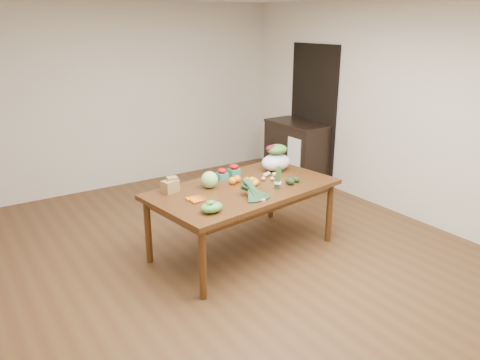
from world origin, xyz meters
TOP-DOWN VIEW (x-y plane):
  - floor at (0.00, 0.00)m, footprint 6.00×6.00m
  - room_walls at (0.00, 0.00)m, footprint 5.02×6.02m
  - dining_table at (0.17, 0.11)m, footprint 2.09×1.35m
  - doorway_dark at (2.48, 1.60)m, footprint 0.02×1.00m
  - cabinet at (2.22, 1.66)m, footprint 0.52×1.02m
  - dish_towel at (1.96, 1.40)m, footprint 0.02×0.28m
  - paper_bag at (-0.53, 0.39)m, footprint 0.24×0.21m
  - cabbage at (-0.13, 0.28)m, footprint 0.18×0.18m
  - strawberry_basket_a at (0.13, 0.46)m, footprint 0.12×0.12m
  - strawberry_basket_b at (0.32, 0.51)m, footprint 0.12×0.12m
  - orange_a at (0.12, 0.24)m, footprint 0.08×0.08m
  - orange_b at (0.20, 0.26)m, footprint 0.08×0.08m
  - orange_c at (0.27, 0.17)m, footprint 0.07×0.07m
  - mandarin_cluster at (0.28, 0.09)m, footprint 0.20×0.20m
  - carrots at (-0.42, 0.03)m, footprint 0.24×0.22m
  - snap_pea_bag at (-0.45, -0.31)m, footprint 0.22×0.16m
  - kale_bunch at (0.09, -0.25)m, footprint 0.37×0.44m
  - asparagus_bundle at (0.45, -0.14)m, footprint 0.10×0.13m
  - potato_a at (0.47, 0.15)m, footprint 0.05×0.05m
  - potato_b at (0.56, 0.10)m, footprint 0.05×0.05m
  - potato_c at (0.62, 0.26)m, footprint 0.06×0.05m
  - potato_d at (0.57, 0.24)m, footprint 0.06×0.05m
  - potato_e at (0.67, 0.20)m, footprint 0.06×0.05m
  - avocado_a at (0.63, -0.11)m, footprint 0.10×0.13m
  - avocado_b at (0.74, -0.08)m, footprint 0.09×0.11m
  - salad_bag at (0.81, 0.37)m, footprint 0.40×0.32m

SIDE VIEW (x-z plane):
  - floor at x=0.00m, z-range 0.00..0.00m
  - dining_table at x=0.17m, z-range 0.00..0.75m
  - cabinet at x=2.22m, z-range 0.00..0.94m
  - dish_towel at x=1.96m, z-range 0.33..0.78m
  - carrots at x=-0.42m, z-range 0.75..0.78m
  - potato_b at x=0.56m, z-range 0.75..0.79m
  - potato_a at x=0.47m, z-range 0.75..0.80m
  - potato_e at x=0.67m, z-range 0.75..0.80m
  - potato_c at x=0.62m, z-range 0.75..0.80m
  - potato_d at x=0.57m, z-range 0.75..0.80m
  - avocado_b at x=0.74m, z-range 0.75..0.81m
  - orange_c at x=0.27m, z-range 0.75..0.82m
  - avocado_a at x=0.63m, z-range 0.75..0.82m
  - orange_b at x=0.20m, z-range 0.75..0.83m
  - orange_a at x=0.12m, z-range 0.75..0.83m
  - snap_pea_bag at x=-0.45m, z-range 0.75..0.85m
  - strawberry_basket_a at x=0.13m, z-range 0.75..0.85m
  - mandarin_cluster at x=0.28m, z-range 0.75..0.85m
  - strawberry_basket_b at x=0.32m, z-range 0.75..0.85m
  - paper_bag at x=-0.53m, z-range 0.75..0.90m
  - kale_bunch at x=0.09m, z-range 0.75..0.91m
  - cabbage at x=-0.13m, z-range 0.75..0.93m
  - asparagus_bundle at x=0.45m, z-range 0.75..1.00m
  - salad_bag at x=0.81m, z-range 0.75..1.03m
  - doorway_dark at x=2.48m, z-range 0.00..2.10m
  - room_walls at x=0.00m, z-range 0.00..2.70m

